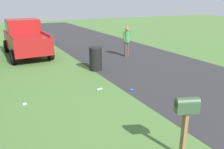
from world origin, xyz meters
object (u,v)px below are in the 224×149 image
at_px(mailbox, 186,110).
at_px(pickup_truck, 25,37).
at_px(trash_bin, 96,59).
at_px(pedestrian, 127,40).

bearing_deg(mailbox, pickup_truck, 28.25).
relative_size(mailbox, pickup_truck, 0.27).
relative_size(mailbox, trash_bin, 1.24).
bearing_deg(pickup_truck, trash_bin, -154.74).
relative_size(trash_bin, pedestrian, 0.65).
xyz_separation_m(pickup_truck, pedestrian, (-3.10, -5.14, -0.11)).
xyz_separation_m(pickup_truck, trash_bin, (-4.79, -2.42, -0.55)).
distance_m(mailbox, pedestrian, 9.11).
bearing_deg(pickup_truck, pedestrian, -122.60).
bearing_deg(mailbox, trash_bin, 12.78).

